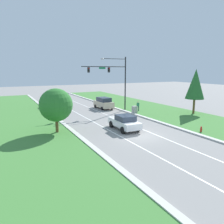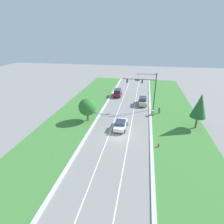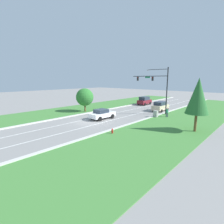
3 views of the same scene
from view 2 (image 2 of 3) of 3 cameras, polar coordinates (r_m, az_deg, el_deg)
The scene contains 16 objects.
ground_plane at distance 31.11m, azimuth 2.16°, elevation -8.06°, with size 160.00×160.00×0.00m, color gray.
curb_strip_right at distance 30.91m, azimuth 12.70°, elevation -8.76°, with size 0.50×90.00×0.15m.
curb_strip_left at distance 32.24m, azimuth -7.89°, elevation -6.92°, with size 0.50×90.00×0.15m.
grass_verge_right at distance 31.70m, azimuth 22.31°, elevation -9.31°, with size 10.00×90.00×0.08m.
grass_verge_left at distance 34.15m, azimuth -16.34°, elevation -5.93°, with size 10.00×90.00×0.08m.
lane_stripe_inner_left at distance 31.37m, azimuth -1.12°, elevation -7.75°, with size 0.14×81.00×0.01m.
lane_stripe_inner_right at distance 30.95m, azimuth 5.49°, elevation -8.35°, with size 0.14×81.00×0.01m.
traffic_signal_mast at distance 41.22m, azimuth 11.09°, elevation 8.41°, with size 7.75×0.41×8.83m.
champagne_suv at distance 45.49m, azimuth 9.97°, elevation 3.57°, with size 2.22×4.59×1.99m.
burgundy_suv at distance 51.36m, azimuth 1.81°, elevation 6.33°, with size 2.27×4.59×2.12m.
white_sedan at distance 33.28m, azimuth 2.86°, elevation -4.09°, with size 2.27×4.72×1.70m.
utility_cabinet at distance 39.79m, azimuth 13.09°, elevation -0.31°, with size 0.70×0.60×1.20m.
pedestrian at distance 40.96m, azimuth 15.16°, elevation 0.68°, with size 0.43×0.32×1.69m.
fire_hydrant at distance 29.22m, azimuth 14.97°, elevation -10.48°, with size 0.34×0.20×0.70m.
conifer_near_right_tree at distance 35.64m, azimuth 26.75°, elevation 1.79°, with size 2.82×2.82×6.89m.
oak_near_left_tree at distance 35.81m, azimuth -8.07°, elevation 1.61°, with size 3.56×3.56×4.84m.
Camera 2 is at (3.69, -26.22, 16.34)m, focal length 28.00 mm.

